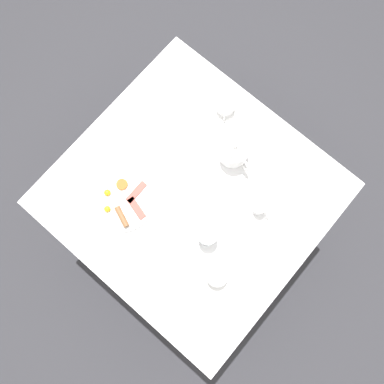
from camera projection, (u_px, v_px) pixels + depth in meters
ground_plane at (192, 216)px, 2.34m from camera, size 8.00×8.00×0.00m
table at (192, 196)px, 1.67m from camera, size 1.08×1.03×0.75m
breakfast_plate at (122, 201)px, 1.59m from camera, size 0.27×0.27×0.04m
teapot_near at (234, 151)px, 1.58m from camera, size 0.22×0.13×0.13m
teacup_with_saucer_left at (217, 276)px, 1.51m from camera, size 0.13×0.13×0.06m
teacup_with_saucer_right at (225, 106)px, 1.65m from camera, size 0.13×0.13×0.06m
water_glass_tall at (207, 236)px, 1.52m from camera, size 0.08×0.08×0.10m
creamer_jug at (260, 208)px, 1.56m from camera, size 0.08×0.05×0.07m
fork_by_plate at (177, 169)px, 1.62m from camera, size 0.10×0.15×0.00m
knife_by_plate at (161, 98)px, 1.68m from camera, size 0.21×0.10×0.00m
spoon_for_tea at (288, 151)px, 1.64m from camera, size 0.11×0.12×0.00m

